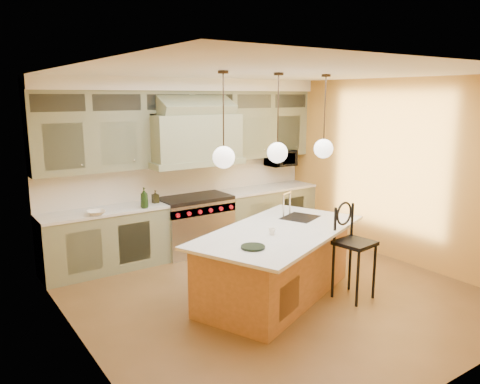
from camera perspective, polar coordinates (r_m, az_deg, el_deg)
floor at (r=6.48m, az=4.05°, el=-12.22°), size 5.00×5.00×0.00m
ceiling at (r=5.94m, az=4.46°, el=14.32°), size 5.00×5.00×0.00m
wall_back at (r=8.11m, az=-6.87°, el=3.28°), size 5.00×0.00×5.00m
wall_front at (r=4.44m, az=24.94°, el=-4.77°), size 5.00×0.00×5.00m
wall_left at (r=4.92m, az=-19.16°, el=-2.79°), size 0.00×5.00×5.00m
wall_right at (r=7.83m, az=18.68°, el=2.44°), size 0.00×5.00×5.00m
back_cabinetry at (r=7.89m, az=-5.97°, el=2.91°), size 5.00×0.77×2.90m
range at (r=8.01m, az=-5.52°, el=-3.87°), size 1.20×0.74×0.96m
kitchen_island at (r=6.25m, az=4.40°, el=-8.50°), size 2.87×2.22×1.35m
counter_stool at (r=6.28m, az=13.58°, el=-6.19°), size 0.50×0.50×1.27m
microwave at (r=8.98m, az=4.98°, el=4.12°), size 0.54×0.37×0.30m
oil_bottle_a at (r=7.25m, az=-11.60°, el=-0.70°), size 0.13×0.13×0.32m
oil_bottle_b at (r=7.58m, az=-10.28°, el=-0.56°), size 0.10×0.10×0.20m
fruit_bowl at (r=7.03m, az=-17.13°, el=-2.43°), size 0.29×0.29×0.06m
cup at (r=5.86m, az=3.94°, el=-4.84°), size 0.09×0.09×0.08m
pendant_left at (r=5.44m, az=-2.00°, el=4.55°), size 0.26×0.26×1.11m
pendant_center at (r=5.90m, az=4.58°, el=5.09°), size 0.26×0.26×1.11m
pendant_right at (r=6.44m, az=10.15°, el=5.49°), size 0.26×0.26×1.11m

